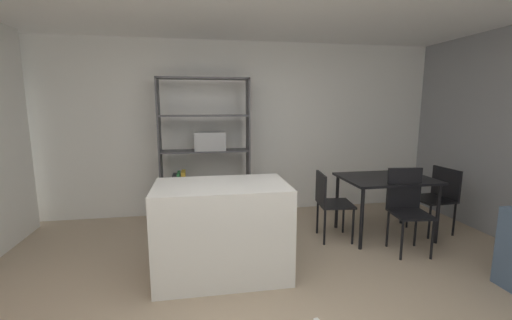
{
  "coord_description": "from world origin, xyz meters",
  "views": [
    {
      "loc": [
        -0.43,
        -2.42,
        1.69
      ],
      "look_at": [
        0.14,
        0.81,
        1.13
      ],
      "focal_mm": 23.03,
      "sensor_mm": 36.0,
      "label": 1
    }
  ],
  "objects": [
    {
      "name": "kitchen_island",
      "position": [
        -0.23,
        0.68,
        0.46
      ],
      "size": [
        1.29,
        0.78,
        0.93
      ],
      "primitive_type": "cube",
      "color": "white",
      "rests_on": "ground_plane"
    },
    {
      "name": "back_partition",
      "position": [
        0.0,
        2.65,
        1.31
      ],
      "size": [
        6.7,
        0.06,
        2.63
      ],
      "primitive_type": "cube",
      "color": "white",
      "rests_on": "ground_plane"
    },
    {
      "name": "dining_chair_window_side",
      "position": [
        2.69,
        1.32,
        0.52
      ],
      "size": [
        0.48,
        0.49,
        0.86
      ],
      "rotation": [
        0.0,
        0.0,
        -1.49
      ],
      "color": "black",
      "rests_on": "ground_plane"
    },
    {
      "name": "dining_chair_near",
      "position": [
        1.93,
        0.88,
        0.56
      ],
      "size": [
        0.45,
        0.45,
        0.96
      ],
      "rotation": [
        0.0,
        0.0,
        -0.12
      ],
      "color": "black",
      "rests_on": "ground_plane"
    },
    {
      "name": "open_bookshelf",
      "position": [
        -0.35,
        2.31,
        1.04
      ],
      "size": [
        1.28,
        0.32,
        2.06
      ],
      "color": "#4C4C51",
      "rests_on": "ground_plane"
    },
    {
      "name": "dining_chair_island_side",
      "position": [
        1.15,
        1.32,
        0.52
      ],
      "size": [
        0.46,
        0.47,
        0.85
      ],
      "rotation": [
        0.0,
        0.0,
        1.45
      ],
      "color": "black",
      "rests_on": "ground_plane"
    },
    {
      "name": "dining_table",
      "position": [
        1.92,
        1.31,
        0.69
      ],
      "size": [
        1.12,
        0.82,
        0.77
      ],
      "color": "black",
      "rests_on": "ground_plane"
    },
    {
      "name": "ground_plane",
      "position": [
        0.0,
        0.0,
        0.0
      ],
      "size": [
        9.21,
        9.21,
        0.0
      ],
      "primitive_type": "plane",
      "color": "tan"
    }
  ]
}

